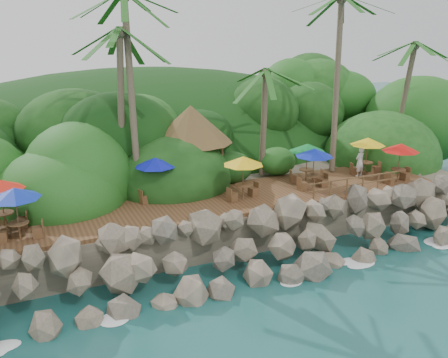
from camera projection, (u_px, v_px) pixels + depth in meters
name	position (u px, v px, depth m)	size (l,w,h in m)	color
ground	(278.00, 287.00, 21.44)	(140.00, 140.00, 0.00)	#19514F
land_base	(169.00, 173.00, 35.07)	(32.00, 25.20, 2.10)	gray
jungle_hill	(143.00, 162.00, 41.91)	(44.80, 28.00, 15.40)	#143811
seawall	(258.00, 246.00, 22.84)	(29.00, 4.00, 2.30)	gray
terrace	(224.00, 200.00, 26.02)	(26.00, 5.00, 0.20)	brown
jungle_foliage	(173.00, 190.00, 34.51)	(44.00, 16.00, 12.00)	#143811
foam_line	(275.00, 283.00, 21.69)	(25.20, 0.80, 0.06)	white
palms	(217.00, 17.00, 25.95)	(35.71, 7.10, 13.35)	brown
palapa	(191.00, 124.00, 28.12)	(4.99, 4.99, 4.60)	brown
dining_clusters	(219.00, 165.00, 25.05)	(24.82, 4.96, 2.39)	brown
railing	(355.00, 184.00, 26.50)	(6.10, 0.10, 1.00)	brown
waiter	(360.00, 162.00, 29.70)	(0.69, 0.45, 1.89)	white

